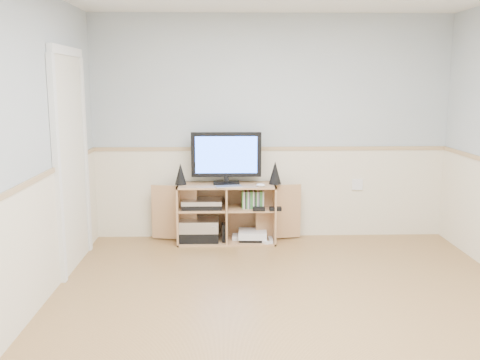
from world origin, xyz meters
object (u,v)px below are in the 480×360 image
Objects in this scene: keyboard at (229,186)px; monitor at (226,156)px; game_consoles at (252,235)px; media_cabinet at (227,212)px.

monitor is at bearing 86.53° from keyboard.
keyboard is 0.62× the size of game_consoles.
keyboard is 0.65m from game_consoles.
monitor is 0.93m from game_consoles.
media_cabinet is 6.01× the size of keyboard.
media_cabinet is 0.38m from keyboard.
monitor is 2.75× the size of keyboard.
game_consoles is at bearing 15.89° from keyboard.
keyboard is (0.02, -0.19, 0.32)m from media_cabinet.
monitor is (-0.00, -0.00, 0.63)m from media_cabinet.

